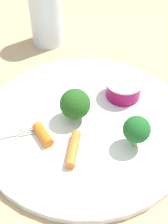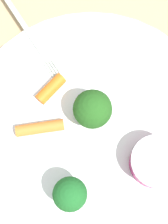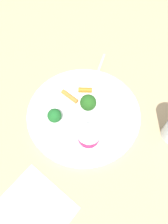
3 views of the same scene
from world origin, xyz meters
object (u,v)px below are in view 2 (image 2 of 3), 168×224
broccoli_floret_0 (70,194)px  fork (29,33)px  plate (92,130)px  sauce_cup (155,162)px  carrot_stick_1 (40,132)px  broccoli_floret_1 (90,109)px  carrot_stick_0 (51,89)px

broccoli_floret_0 → fork: bearing=14.7°
plate → sauce_cup: 0.08m
carrot_stick_1 → fork: size_ratio=0.40×
plate → broccoli_floret_0: size_ratio=6.40×
plate → sauce_cup: size_ratio=5.42×
plate → carrot_stick_1: (-0.00, 0.06, 0.01)m
sauce_cup → fork: size_ratio=0.41×
broccoli_floret_1 → carrot_stick_0: bearing=55.6°
carrot_stick_1 → fork: bearing=7.6°
plate → broccoli_floret_1: (0.02, 0.00, 0.04)m
broccoli_floret_0 → broccoli_floret_1: bearing=-14.1°
broccoli_floret_0 → carrot_stick_0: broccoli_floret_0 is taller
sauce_cup → carrot_stick_0: size_ratio=1.46×
broccoli_floret_0 → carrot_stick_0: (0.13, 0.02, -0.02)m
sauce_cup → broccoli_floret_1: bearing=50.7°
carrot_stick_1 → plate: bearing=-85.6°
sauce_cup → fork: 0.23m
plate → carrot_stick_0: bearing=45.8°
broccoli_floret_0 → fork: (0.21, 0.05, -0.03)m
plate → sauce_cup: bearing=-121.7°
broccoli_floret_0 → carrot_stick_0: bearing=10.9°
sauce_cup → carrot_stick_1: bearing=73.7°
plate → sauce_cup: sauce_cup is taller
carrot_stick_0 → plate: bearing=-134.2°
broccoli_floret_1 → carrot_stick_0: (0.03, 0.05, -0.02)m
sauce_cup → carrot_stick_1: 0.14m
plate → broccoli_floret_0: broccoli_floret_0 is taller
carrot_stick_0 → sauce_cup: bearing=-127.5°
sauce_cup → carrot_stick_1: (0.04, 0.13, -0.01)m
broccoli_floret_0 → carrot_stick_1: size_ratio=0.87×
plate → fork: bearing=32.0°
broccoli_floret_1 → carrot_stick_1: 0.07m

